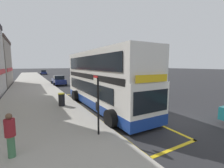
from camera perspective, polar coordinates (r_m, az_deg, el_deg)
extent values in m
plane|color=#28282B|center=(38.84, -17.86, 1.87)|extent=(260.00, 260.00, 0.00)
cube|color=#A39E93|center=(38.09, -28.23, 1.37)|extent=(6.00, 76.00, 0.14)
cube|color=white|center=(12.02, -3.59, -2.40)|extent=(2.46, 10.84, 2.30)
cube|color=white|center=(11.85, -3.67, 7.66)|extent=(2.44, 10.63, 1.90)
cube|color=navy|center=(12.19, -3.56, -6.35)|extent=(2.48, 10.86, 0.60)
cube|color=black|center=(11.88, -3.63, 3.17)|extent=(2.49, 9.98, 0.36)
cube|color=black|center=(11.87, -9.90, -1.15)|extent=(0.04, 8.67, 0.90)
cube|color=black|center=(11.37, -9.42, 7.85)|extent=(0.04, 9.54, 1.00)
cube|color=black|center=(7.53, 14.72, -6.46)|extent=(2.17, 0.04, 1.10)
cube|color=yellow|center=(7.36, 14.99, 2.05)|extent=(1.97, 0.04, 0.36)
cylinder|color=black|center=(8.28, -0.01, -12.93)|extent=(0.56, 1.00, 1.00)
cylinder|color=black|center=(9.78, 13.85, -9.97)|extent=(0.56, 1.00, 1.00)
cylinder|color=black|center=(14.47, -13.46, -4.37)|extent=(0.56, 1.00, 1.00)
cylinder|color=black|center=(15.38, -3.93, -3.52)|extent=(0.56, 1.00, 1.00)
cube|color=gold|center=(11.58, -9.71, -9.71)|extent=(0.16, 13.60, 0.01)
cube|color=gold|center=(12.68, 1.91, -8.11)|extent=(0.16, 13.60, 0.01)
cube|color=gold|center=(7.07, 22.57, -21.58)|extent=(2.84, 0.16, 0.01)
cube|color=gold|center=(18.21, -12.82, -3.59)|extent=(2.84, 0.16, 0.01)
cylinder|color=black|center=(6.98, -5.22, -8.50)|extent=(0.09, 0.09, 2.65)
cube|color=silver|center=(6.99, -6.18, 1.10)|extent=(0.05, 0.42, 0.30)
cube|color=red|center=(6.97, -6.20, 2.73)|extent=(0.05, 0.42, 0.10)
cube|color=black|center=(7.07, -5.56, -8.50)|extent=(0.06, 0.28, 0.40)
cube|color=#B2191E|center=(21.11, -36.32, 3.75)|extent=(0.08, 6.57, 0.56)
cube|color=#B2191E|center=(30.87, -34.13, 4.55)|extent=(0.08, 8.57, 0.56)
cube|color=navy|center=(58.93, -24.50, 3.91)|extent=(1.76, 4.20, 0.72)
cube|color=black|center=(58.80, -24.52, 4.54)|extent=(1.52, 1.90, 0.60)
cylinder|color=black|center=(60.17, -25.47, 3.56)|extent=(0.22, 0.60, 0.60)
cylinder|color=black|center=(60.32, -23.70, 3.66)|extent=(0.22, 0.60, 0.60)
cylinder|color=black|center=(57.58, -25.30, 3.44)|extent=(0.22, 0.60, 0.60)
cylinder|color=black|center=(57.74, -23.45, 3.55)|extent=(0.22, 0.60, 0.60)
cube|color=navy|center=(47.53, -14.13, 3.70)|extent=(1.76, 4.20, 0.72)
cube|color=black|center=(47.40, -14.13, 4.50)|extent=(1.52, 1.90, 0.60)
cylinder|color=black|center=(48.58, -15.59, 3.30)|extent=(0.22, 0.60, 0.60)
cylinder|color=black|center=(49.05, -13.46, 3.40)|extent=(0.22, 0.60, 0.60)
cylinder|color=black|center=(46.06, -14.82, 3.13)|extent=(0.22, 0.60, 0.60)
cylinder|color=black|center=(46.55, -12.59, 3.24)|extent=(0.22, 0.60, 0.60)
cube|color=navy|center=(27.08, -19.53, 1.06)|extent=(1.76, 4.20, 0.72)
cube|color=black|center=(26.92, -19.55, 2.43)|extent=(1.52, 1.90, 0.60)
cylinder|color=black|center=(28.26, -21.81, 0.46)|extent=(0.22, 0.60, 0.60)
cylinder|color=black|center=(28.56, -18.09, 0.68)|extent=(0.22, 0.60, 0.60)
cylinder|color=black|center=(25.70, -21.05, -0.12)|extent=(0.22, 0.60, 0.60)
cylinder|color=black|center=(26.02, -16.98, 0.13)|extent=(0.22, 0.60, 0.60)
cylinder|color=#3F724C|center=(6.68, -33.80, -19.06)|extent=(0.24, 0.24, 0.77)
cylinder|color=maroon|center=(6.42, -34.24, -13.50)|extent=(0.34, 0.34, 0.61)
sphere|color=brown|center=(6.30, -34.50, -10.03)|extent=(0.20, 0.20, 0.20)
cylinder|color=black|center=(12.64, -18.52, -5.72)|extent=(0.49, 0.49, 0.93)
cylinder|color=#A5991E|center=(12.54, -18.61, -3.47)|extent=(0.51, 0.51, 0.08)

